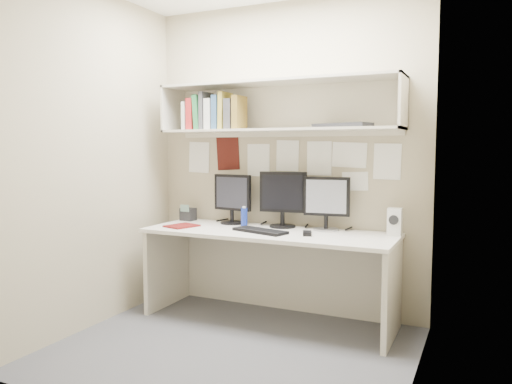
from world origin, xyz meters
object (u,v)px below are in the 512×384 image
at_px(speaker, 395,222).
at_px(maroon_notebook, 182,226).
at_px(monitor_center, 283,197).
at_px(keyboard, 260,231).
at_px(desk, 269,276).
at_px(monitor_left, 232,197).
at_px(monitor_right, 327,201).
at_px(desk_phone, 188,214).

bearing_deg(speaker, maroon_notebook, -171.37).
height_order(monitor_center, maroon_notebook, monitor_center).
relative_size(speaker, maroon_notebook, 0.83).
distance_m(keyboard, speaker, 1.02).
distance_m(desk, monitor_left, 0.78).
relative_size(desk, speaker, 9.74).
height_order(desk, monitor_right, monitor_right).
bearing_deg(desk, monitor_right, 28.49).
bearing_deg(keyboard, monitor_right, 53.17).
xyz_separation_m(speaker, maroon_notebook, (-1.68, -0.32, -0.10)).
bearing_deg(desk, maroon_notebook, -170.82).
bearing_deg(desk_phone, monitor_left, 6.43).
xyz_separation_m(maroon_notebook, desk_phone, (-0.15, 0.33, 0.05)).
height_order(monitor_center, monitor_right, monitor_center).
height_order(monitor_left, monitor_center, monitor_center).
xyz_separation_m(monitor_left, keyboard, (0.41, -0.32, -0.22)).
bearing_deg(monitor_left, monitor_right, 8.44).
xyz_separation_m(keyboard, speaker, (0.97, 0.30, 0.09)).
xyz_separation_m(monitor_left, desk_phone, (-0.45, -0.01, -0.18)).
height_order(desk, speaker, speaker).
height_order(monitor_right, keyboard, monitor_right).
bearing_deg(maroon_notebook, keyboard, 19.54).
bearing_deg(monitor_right, speaker, -8.59).
bearing_deg(speaker, monitor_left, 177.10).
bearing_deg(keyboard, speaker, 34.51).
height_order(speaker, maroon_notebook, speaker).
bearing_deg(monitor_left, keyboard, -29.46).
height_order(keyboard, speaker, speaker).
bearing_deg(keyboard, monitor_left, 159.34).
xyz_separation_m(monitor_left, monitor_right, (0.85, 0.00, -0.00)).
height_order(speaker, desk_phone, speaker).
xyz_separation_m(speaker, desk_phone, (-1.83, 0.01, -0.04)).
height_order(desk, monitor_left, monitor_left).
xyz_separation_m(monitor_center, speaker, (0.91, -0.01, -0.15)).
relative_size(monitor_center, speaker, 2.24).
height_order(monitor_left, keyboard, monitor_left).
distance_m(desk, maroon_notebook, 0.84).
bearing_deg(monitor_left, speaker, 7.83).
height_order(monitor_left, monitor_right, same).
relative_size(monitor_center, desk_phone, 3.11).
bearing_deg(monitor_left, desk, -17.99).
relative_size(monitor_left, desk_phone, 2.88).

